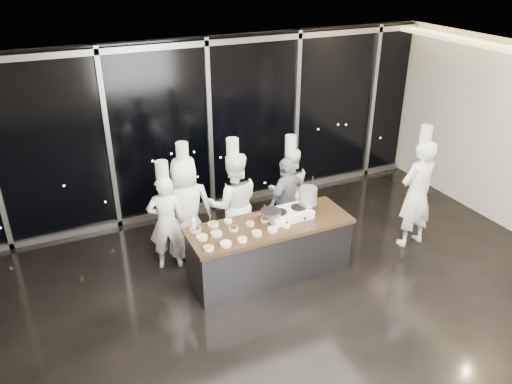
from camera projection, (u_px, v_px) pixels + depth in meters
ground at (297, 308)px, 7.00m from camera, size 9.00×9.00×0.00m
room_shell at (317, 159)px, 6.07m from camera, size 9.02×7.02×3.21m
window_wall at (209, 127)px, 9.08m from camera, size 8.90×0.11×3.20m
demo_counter at (270, 249)px, 7.53m from camera, size 2.46×0.86×0.90m
stove at (289, 213)px, 7.48m from camera, size 0.68×0.44×0.14m
frying_pan at (270, 212)px, 7.30m from camera, size 0.53×0.31×0.05m
stock_pot at (308, 196)px, 7.54m from camera, size 0.28×0.28×0.27m
prep_bowls at (232, 232)px, 7.07m from camera, size 1.38×0.73×0.05m
squeeze_bottle at (193, 224)px, 7.08m from camera, size 0.07×0.07×0.27m
chef_far_left at (167, 221)px, 7.59m from camera, size 0.65×0.51×1.79m
chef_left at (186, 207)px, 7.84m from camera, size 0.91×0.66×1.96m
chef_center at (234, 204)px, 7.94m from camera, size 0.99×0.85×1.98m
guest at (287, 200)px, 8.33m from camera, size 0.96×0.68×1.51m
chef_right at (289, 189)px, 8.67m from camera, size 0.84×0.71×1.75m
chef_side at (417, 193)px, 8.13m from camera, size 0.71×0.49×2.10m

